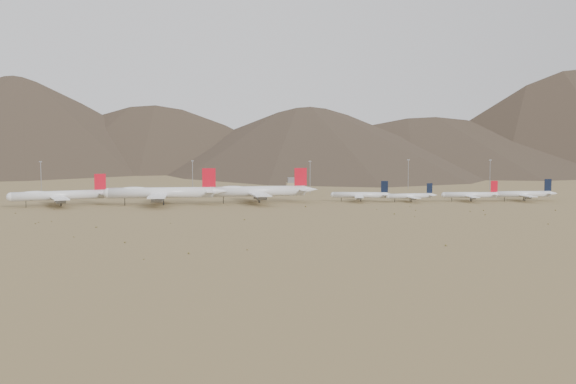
{
  "coord_description": "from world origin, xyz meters",
  "views": [
    {
      "loc": [
        -29.28,
        -386.93,
        39.16
      ],
      "look_at": [
        17.19,
        30.0,
        7.39
      ],
      "focal_mm": 40.0,
      "sensor_mm": 36.0,
      "label": 1
    }
  ],
  "objects": [
    {
      "name": "widebody_west",
      "position": [
        -127.64,
        27.22,
        6.79
      ],
      "size": [
        63.3,
        50.57,
        19.7
      ],
      "rotation": [
        0.0,
        0.0,
        0.35
      ],
      "color": "white",
      "rests_on": "ground"
    },
    {
      "name": "widebody_centre",
      "position": [
        -64.07,
        26.26,
        8.05
      ],
      "size": [
        78.6,
        60.17,
        23.34
      ],
      "rotation": [
        0.0,
        0.0,
        0.02
      ],
      "color": "white",
      "rests_on": "ground"
    },
    {
      "name": "narrowbody_a",
      "position": [
        67.56,
        35.01,
        4.6
      ],
      "size": [
        42.44,
        31.1,
        14.17
      ],
      "rotation": [
        0.0,
        0.0,
        -0.2
      ],
      "color": "white",
      "rests_on": "ground"
    },
    {
      "name": "mast_far_west",
      "position": [
        -163.47,
        122.27,
        14.2
      ],
      "size": [
        2.0,
        0.6,
        25.7
      ],
      "color": "gray",
      "rests_on": "ground"
    },
    {
      "name": "mast_far_east",
      "position": [
        199.39,
        129.4,
        14.2
      ],
      "size": [
        2.0,
        0.6,
        25.7
      ],
      "color": "gray",
      "rests_on": "ground"
    },
    {
      "name": "control_tower",
      "position": [
        30.0,
        120.0,
        5.32
      ],
      "size": [
        8.0,
        8.0,
        12.0
      ],
      "color": "tan",
      "rests_on": "ground"
    },
    {
      "name": "narrowbody_b",
      "position": [
        100.69,
        30.66,
        4.02
      ],
      "size": [
        37.41,
        27.16,
        12.39
      ],
      "rotation": [
        0.0,
        0.0,
        0.13
      ],
      "color": "white",
      "rests_on": "ground"
    },
    {
      "name": "mast_centre",
      "position": [
        43.63,
        110.79,
        14.2
      ],
      "size": [
        2.0,
        0.6,
        25.7
      ],
      "color": "gray",
      "rests_on": "ground"
    },
    {
      "name": "mast_west",
      "position": [
        -48.68,
        135.1,
        14.2
      ],
      "size": [
        2.0,
        0.6,
        25.7
      ],
      "color": "gray",
      "rests_on": "ground"
    },
    {
      "name": "narrowbody_d",
      "position": [
        179.17,
        27.09,
        4.88
      ],
      "size": [
        45.57,
        32.52,
        15.04
      ],
      "rotation": [
        0.0,
        0.0,
        -0.01
      ],
      "color": "white",
      "rests_on": "ground"
    },
    {
      "name": "mast_east",
      "position": [
        133.79,
        146.23,
        14.2
      ],
      "size": [
        2.0,
        0.6,
        25.7
      ],
      "color": "gray",
      "rests_on": "ground"
    },
    {
      "name": "mountain_ridge",
      "position": [
        0.0,
        900.0,
        150.0
      ],
      "size": [
        4400.0,
        1000.0,
        300.0
      ],
      "color": "#48372B",
      "rests_on": "ground"
    },
    {
      "name": "ground",
      "position": [
        0.0,
        0.0,
        0.0
      ],
      "size": [
        3000.0,
        3000.0,
        0.0
      ],
      "primitive_type": "plane",
      "color": "#96814D",
      "rests_on": "ground"
    },
    {
      "name": "narrowbody_c",
      "position": [
        141.92,
        28.07,
        4.56
      ],
      "size": [
        42.55,
        30.72,
        14.05
      ],
      "rotation": [
        0.0,
        0.0,
        -0.09
      ],
      "color": "white",
      "rests_on": "ground"
    },
    {
      "name": "desert_scrub",
      "position": [
        3.35,
        -89.42,
        0.29
      ],
      "size": [
        445.33,
        185.2,
        0.77
      ],
      "color": "olive",
      "rests_on": "ground"
    },
    {
      "name": "widebody_east",
      "position": [
        -2.46,
        33.97,
        7.88
      ],
      "size": [
        76.79,
        59.58,
        22.87
      ],
      "rotation": [
        0.0,
        0.0,
        0.12
      ],
      "color": "white",
      "rests_on": "ground"
    }
  ]
}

